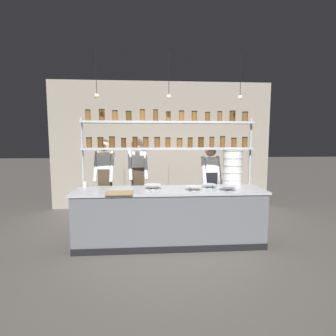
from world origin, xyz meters
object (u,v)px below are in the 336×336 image
at_px(container_stack, 232,168).
at_px(prep_bowl_center_front, 209,186).
at_px(chef_center, 138,177).
at_px(prep_bowl_center_back, 153,187).
at_px(prep_bowl_near_left, 229,188).
at_px(serving_cup_front, 85,184).
at_px(spice_shelf_unit, 168,137).
at_px(chef_left, 105,179).
at_px(prep_bowl_near_right, 194,188).
at_px(chef_right, 210,182).
at_px(cutting_board, 119,193).

bearing_deg(container_stack, prep_bowl_center_front, -159.28).
bearing_deg(chef_center, prep_bowl_center_back, -78.06).
height_order(prep_bowl_near_left, prep_bowl_center_back, prep_bowl_near_left).
xyz_separation_m(prep_bowl_near_left, serving_cup_front, (-2.34, 0.45, 0.01)).
height_order(spice_shelf_unit, container_stack, spice_shelf_unit).
xyz_separation_m(spice_shelf_unit, chef_left, (-1.14, 0.29, -0.77)).
relative_size(chef_left, chef_center, 0.99).
xyz_separation_m(prep_bowl_center_back, prep_bowl_near_right, (0.64, -0.16, -0.00)).
distance_m(prep_bowl_center_back, prep_bowl_near_right, 0.66).
bearing_deg(prep_bowl_near_left, chef_left, 158.55).
relative_size(container_stack, serving_cup_front, 5.88).
relative_size(container_stack, prep_bowl_near_right, 2.47).
relative_size(prep_bowl_near_left, prep_bowl_center_back, 1.02).
xyz_separation_m(chef_right, cutting_board, (-1.59, -0.90, 0.01)).
height_order(cutting_board, serving_cup_front, serving_cup_front).
xyz_separation_m(chef_center, prep_bowl_center_front, (1.21, -0.67, -0.06)).
relative_size(chef_right, prep_bowl_center_front, 6.82).
height_order(chef_right, prep_bowl_near_right, chef_right).
height_order(spice_shelf_unit, prep_bowl_near_right, spice_shelf_unit).
relative_size(cutting_board, prep_bowl_near_left, 1.40).
distance_m(spice_shelf_unit, prep_bowl_near_left, 1.34).
distance_m(prep_bowl_near_left, prep_bowl_center_back, 1.21).
bearing_deg(container_stack, prep_bowl_center_back, -171.63).
relative_size(chef_center, container_stack, 2.81).
height_order(spice_shelf_unit, serving_cup_front, spice_shelf_unit).
height_order(cutting_board, prep_bowl_near_right, prep_bowl_near_right).
distance_m(chef_left, cutting_board, 0.98).
bearing_deg(prep_bowl_center_front, prep_bowl_near_right, -146.50).
xyz_separation_m(chef_left, serving_cup_front, (-0.28, -0.36, -0.03)).
bearing_deg(chef_left, chef_center, 16.49).
relative_size(chef_center, prep_bowl_near_right, 6.93).
height_order(chef_left, prep_bowl_center_front, chef_left).
distance_m(chef_right, container_stack, 0.57).
distance_m(chef_center, prep_bowl_center_front, 1.38).
height_order(prep_bowl_near_left, prep_bowl_center_front, prep_bowl_near_left).
relative_size(chef_right, cutting_board, 4.04).
xyz_separation_m(chef_center, container_stack, (1.66, -0.50, 0.22)).
xyz_separation_m(chef_right, serving_cup_front, (-2.23, -0.35, 0.05)).
relative_size(prep_bowl_center_back, prep_bowl_near_right, 1.11).
distance_m(prep_bowl_near_right, serving_cup_front, 1.83).
xyz_separation_m(prep_bowl_near_left, prep_bowl_center_front, (-0.26, 0.25, -0.01)).
height_order(chef_right, serving_cup_front, chef_right).
xyz_separation_m(cutting_board, serving_cup_front, (-0.64, 0.55, 0.04)).
xyz_separation_m(spice_shelf_unit, prep_bowl_center_front, (0.66, -0.27, -0.82)).
distance_m(prep_bowl_near_left, prep_bowl_near_right, 0.55).
height_order(prep_bowl_center_back, prep_bowl_near_right, prep_bowl_center_back).
bearing_deg(serving_cup_front, container_stack, -0.66).
height_order(chef_center, container_stack, chef_center).
bearing_deg(serving_cup_front, prep_bowl_near_left, -10.93).
distance_m(chef_right, serving_cup_front, 2.26).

